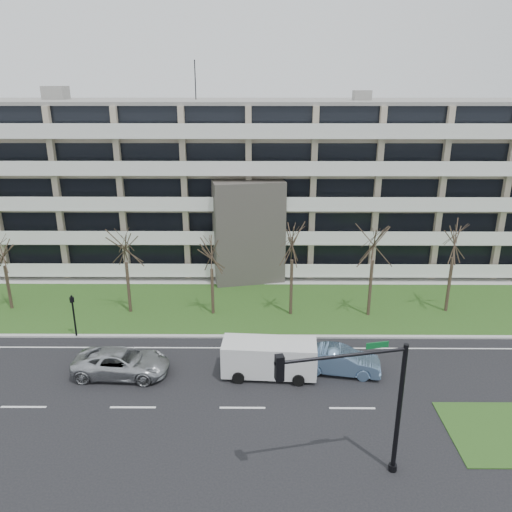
{
  "coord_description": "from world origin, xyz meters",
  "views": [
    {
      "loc": [
        0.88,
        -22.96,
        16.81
      ],
      "look_at": [
        0.68,
        10.0,
        5.31
      ],
      "focal_mm": 35.0,
      "sensor_mm": 36.0,
      "label": 1
    }
  ],
  "objects_px": {
    "white_van": "(270,356)",
    "silver_pickup": "(122,363)",
    "blue_sedan": "(340,361)",
    "pedestrian_signal": "(73,311)",
    "traffic_signal": "(360,394)"
  },
  "relations": [
    {
      "from": "blue_sedan",
      "to": "white_van",
      "type": "relative_size",
      "value": 0.85
    },
    {
      "from": "blue_sedan",
      "to": "silver_pickup",
      "type": "bearing_deg",
      "value": 101.08
    },
    {
      "from": "white_van",
      "to": "silver_pickup",
      "type": "bearing_deg",
      "value": -176.17
    },
    {
      "from": "blue_sedan",
      "to": "pedestrian_signal",
      "type": "distance_m",
      "value": 18.22
    },
    {
      "from": "blue_sedan",
      "to": "white_van",
      "type": "xyz_separation_m",
      "value": [
        -4.24,
        -0.3,
        0.5
      ]
    },
    {
      "from": "silver_pickup",
      "to": "blue_sedan",
      "type": "bearing_deg",
      "value": -85.48
    },
    {
      "from": "silver_pickup",
      "to": "pedestrian_signal",
      "type": "relative_size",
      "value": 1.81
    },
    {
      "from": "silver_pickup",
      "to": "white_van",
      "type": "bearing_deg",
      "value": -86.72
    },
    {
      "from": "silver_pickup",
      "to": "white_van",
      "type": "relative_size",
      "value": 1.0
    },
    {
      "from": "silver_pickup",
      "to": "traffic_signal",
      "type": "bearing_deg",
      "value": -120.23
    },
    {
      "from": "silver_pickup",
      "to": "blue_sedan",
      "type": "relative_size",
      "value": 1.18
    },
    {
      "from": "traffic_signal",
      "to": "pedestrian_signal",
      "type": "relative_size",
      "value": 2.14
    },
    {
      "from": "traffic_signal",
      "to": "silver_pickup",
      "type": "bearing_deg",
      "value": 134.56
    },
    {
      "from": "traffic_signal",
      "to": "pedestrian_signal",
      "type": "distance_m",
      "value": 21.48
    },
    {
      "from": "traffic_signal",
      "to": "pedestrian_signal",
      "type": "bearing_deg",
      "value": 130.67
    }
  ]
}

